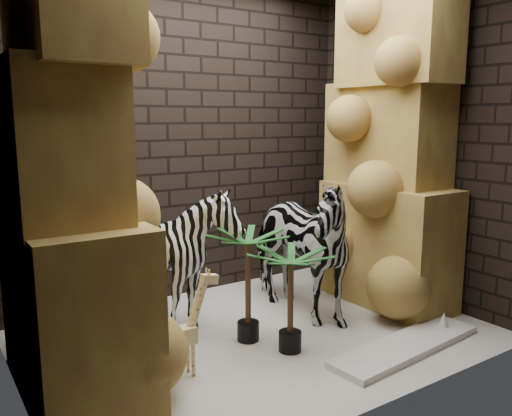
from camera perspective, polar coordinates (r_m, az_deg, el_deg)
floor at (r=4.25m, az=0.40°, el=-13.81°), size 3.50×3.50×0.00m
wall_back at (r=4.98m, az=-7.75°, el=7.41°), size 3.50×0.00×3.50m
wall_front at (r=2.95m, az=14.26°, el=5.58°), size 3.50×0.00×3.50m
wall_left at (r=3.25m, az=-26.12°, el=5.26°), size 0.00×3.00×3.00m
wall_right at (r=5.09m, az=17.10°, el=7.12°), size 0.00×3.00×3.00m
rock_pillar_left at (r=3.32m, az=-20.11°, el=5.73°), size 0.68×1.30×3.00m
rock_pillar_right at (r=4.84m, az=14.60°, el=7.12°), size 0.58×1.25×3.00m
zebra_right at (r=4.46m, az=4.15°, el=-2.80°), size 0.67×1.23×1.46m
zebra_left at (r=4.30m, az=-9.45°, el=-6.03°), size 1.18×1.36×1.07m
giraffe_toy at (r=3.51m, az=-8.65°, el=-12.68°), size 0.38×0.14×0.73m
palm_front at (r=4.01m, az=-0.88°, el=-8.56°), size 0.36×0.36×0.88m
palm_back at (r=3.86m, az=3.80°, el=-10.13°), size 0.36×0.36×0.77m
surfboard at (r=4.17m, az=16.19°, el=-14.32°), size 1.42×0.46×0.05m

